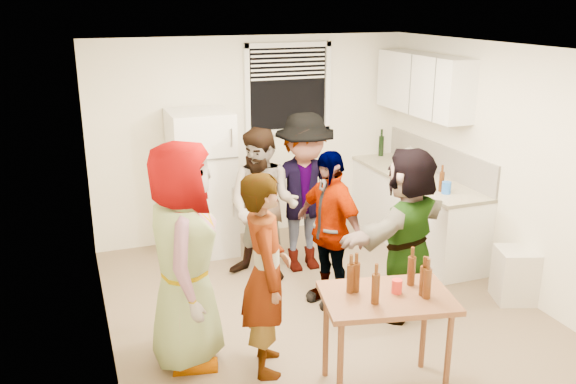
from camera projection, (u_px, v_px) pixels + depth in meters
name	position (u px, v px, depth m)	size (l,w,h in m)	color
room	(323.00, 310.00, 5.96)	(4.00, 4.50, 2.50)	white
window	(288.00, 89.00, 7.53)	(1.12, 0.10, 1.06)	white
refrigerator	(202.00, 183.00, 7.14)	(0.70, 0.70, 1.70)	white
counter_lower	(414.00, 212.00, 7.42)	(0.60, 2.20, 0.86)	white
countertop	(417.00, 177.00, 7.29)	(0.64, 2.22, 0.04)	beige
backsplash	(438.00, 158.00, 7.32)	(0.03, 2.20, 0.36)	beige
upper_cabinets	(423.00, 84.00, 7.19)	(0.34, 1.60, 0.70)	white
kettle	(418.00, 178.00, 7.17)	(0.26, 0.22, 0.22)	silver
paper_towel	(409.00, 172.00, 7.41)	(0.13, 0.13, 0.29)	white
wine_bottle	(381.00, 156.00, 8.18)	(0.07, 0.07, 0.27)	black
beer_bottle_counter	(441.00, 191.00, 6.67)	(0.06, 0.06, 0.22)	#47230C
blue_cup	(446.00, 194.00, 6.59)	(0.10, 0.10, 0.13)	blue
picture_frame	(415.00, 159.00, 7.70)	(0.02, 0.19, 0.16)	#F2E964
trash_bin	(515.00, 277.00, 6.10)	(0.37, 0.37, 0.54)	beige
beer_bottle_table	(350.00, 292.00, 4.57)	(0.06, 0.06, 0.22)	#47230C
red_cup	(396.00, 293.00, 4.56)	(0.08, 0.08, 0.11)	red
guest_grey	(190.00, 359.00, 5.16)	(0.92, 1.89, 0.60)	gray
guest_stripe	(267.00, 366.00, 5.06)	(0.61, 1.67, 0.40)	#141933
guest_back_left	(264.00, 277.00, 6.69)	(0.80, 1.65, 0.63)	brown
guest_back_right	(304.00, 267.00, 6.92)	(1.14, 1.77, 0.66)	#3F3F43
guest_black	(327.00, 301.00, 6.15)	(0.92, 1.56, 0.38)	black
guest_orange	(402.00, 312.00, 5.93)	(1.53, 1.65, 0.49)	#D27C41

